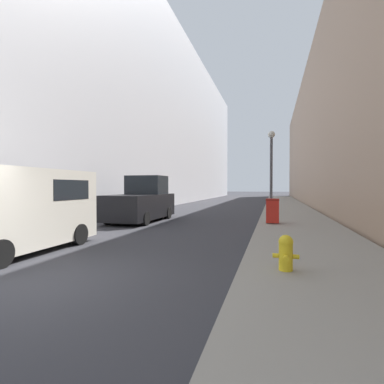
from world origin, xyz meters
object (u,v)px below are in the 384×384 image
at_px(trash_bin, 273,211).
at_px(lamppost, 271,166).
at_px(white_van, 22,207).
at_px(fire_hydrant, 286,252).
at_px(pickup_truck, 141,202).

distance_m(trash_bin, lamppost, 4.88).
relative_size(trash_bin, white_van, 0.25).
bearing_deg(lamppost, trash_bin, -88.73).
xyz_separation_m(fire_hydrant, lamppost, (-0.37, 12.16, 2.50)).
bearing_deg(white_van, fire_hydrant, -3.63).
distance_m(fire_hydrant, lamppost, 12.42).
relative_size(fire_hydrant, trash_bin, 0.64).
height_order(lamppost, white_van, lamppost).
bearing_deg(white_van, trash_bin, 48.38).
height_order(fire_hydrant, white_van, white_van).
bearing_deg(trash_bin, fire_hydrant, -87.99).
bearing_deg(fire_hydrant, trash_bin, 92.01).
bearing_deg(lamppost, white_van, -118.98).
height_order(trash_bin, pickup_truck, pickup_truck).
xyz_separation_m(lamppost, white_van, (-6.49, -11.72, -1.75)).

